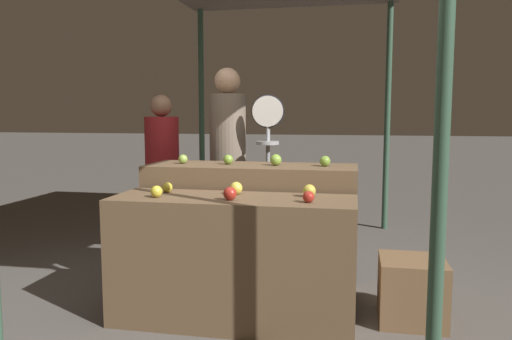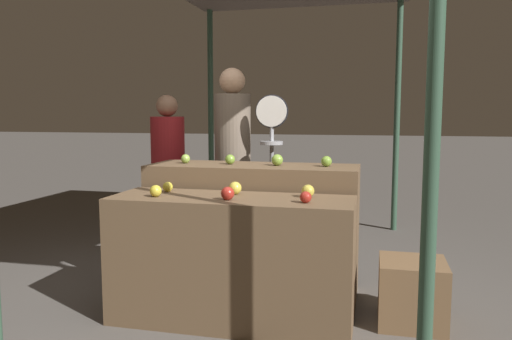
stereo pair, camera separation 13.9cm
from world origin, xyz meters
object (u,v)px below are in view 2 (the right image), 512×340
produce_scale (272,143)px  wooden_crate_side (412,293)px  person_vendor_at_scale (233,150)px  person_customer_left (168,164)px

produce_scale → wooden_crate_side: bearing=-38.4°
person_vendor_at_scale → person_customer_left: bearing=-20.6°
produce_scale → person_vendor_at_scale: 0.46m
person_customer_left → wooden_crate_side: 2.56m
person_customer_left → wooden_crate_side: person_customer_left is taller
produce_scale → person_vendor_at_scale: person_vendor_at_scale is taller
wooden_crate_side → produce_scale: bearing=141.6°
person_vendor_at_scale → person_customer_left: 0.67m
person_vendor_at_scale → person_customer_left: person_vendor_at_scale is taller
person_vendor_at_scale → person_customer_left: (-0.65, 0.00, -0.15)m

